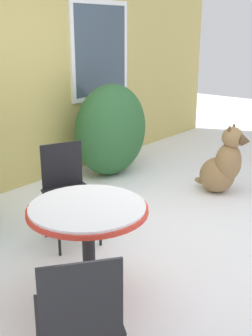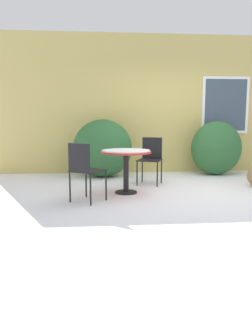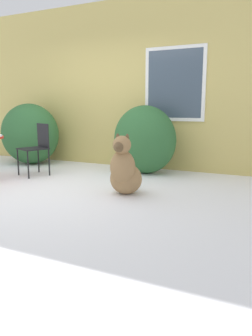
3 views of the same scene
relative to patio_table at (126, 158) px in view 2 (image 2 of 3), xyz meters
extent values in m
plane|color=white|center=(1.13, 0.00, -0.58)|extent=(16.00, 16.00, 0.00)
cube|color=tan|center=(1.13, 2.20, 0.95)|extent=(8.00, 0.06, 3.07)
cube|color=white|center=(2.47, 2.15, 0.95)|extent=(1.09, 0.04, 1.28)
cube|color=#3D4C5B|center=(2.47, 2.14, 0.95)|extent=(0.97, 0.01, 1.16)
ellipsoid|color=#2D6033|center=(-0.35, 1.60, 0.02)|extent=(1.23, 0.98, 1.21)
ellipsoid|color=#2D6033|center=(2.12, 1.65, 0.00)|extent=(1.11, 0.70, 1.17)
cylinder|color=black|center=(0.00, 0.00, -0.57)|extent=(0.36, 0.36, 0.03)
cylinder|color=black|center=(0.00, 0.00, -0.24)|extent=(0.09, 0.09, 0.63)
cylinder|color=red|center=(0.00, 0.00, 0.09)|extent=(0.81, 0.81, 0.03)
cylinder|color=white|center=(0.00, 0.00, 0.11)|extent=(0.78, 0.78, 0.02)
cube|color=black|center=(0.50, 0.69, -0.13)|extent=(0.54, 0.54, 0.02)
cube|color=black|center=(0.57, 0.88, 0.08)|extent=(0.36, 0.16, 0.40)
cylinder|color=black|center=(0.25, 0.59, -0.36)|extent=(0.02, 0.02, 0.45)
cylinder|color=black|center=(0.60, 0.45, -0.36)|extent=(0.02, 0.02, 0.45)
cylinder|color=black|center=(0.40, 0.94, -0.36)|extent=(0.02, 0.02, 0.45)
cylinder|color=black|center=(0.74, 0.80, -0.36)|extent=(0.02, 0.02, 0.45)
cube|color=black|center=(-0.60, -0.51, -0.13)|extent=(0.57, 0.57, 0.02)
cube|color=black|center=(-0.72, -0.67, 0.08)|extent=(0.31, 0.24, 0.40)
cylinder|color=black|center=(-0.34, -0.47, -0.36)|extent=(0.02, 0.02, 0.45)
cylinder|color=black|center=(-0.64, -0.25, -0.36)|extent=(0.02, 0.02, 0.45)
cylinder|color=black|center=(-0.56, -0.77, -0.36)|extent=(0.02, 0.02, 0.45)
cylinder|color=black|center=(-0.86, -0.55, -0.36)|extent=(0.02, 0.02, 0.45)
camera|label=1|loc=(-1.81, -1.83, 1.23)|focal=45.00mm
camera|label=2|loc=(-0.45, -5.25, 0.59)|focal=35.00mm
camera|label=3|loc=(4.23, -3.54, 0.56)|focal=35.00mm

